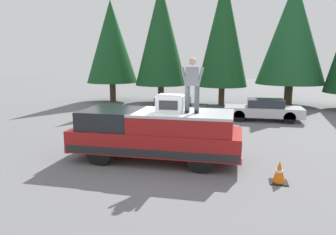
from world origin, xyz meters
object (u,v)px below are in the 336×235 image
object	(u,v)px
compressor_unit	(170,103)
traffic_cone	(279,173)
person_on_truck_bed	(192,84)
pickup_truck	(156,134)
parked_car_black	(172,107)
parked_car_silver	(264,110)

from	to	relation	value
compressor_unit	traffic_cone	size ratio (longest dim) A/B	1.35
compressor_unit	person_on_truck_bed	world-z (taller)	person_on_truck_bed
pickup_truck	parked_car_black	bearing A→B (deg)	8.00
pickup_truck	person_on_truck_bed	size ratio (longest dim) A/B	3.28
pickup_truck	parked_car_silver	xyz separation A→B (m)	(7.91, -3.98, -0.29)
parked_car_silver	traffic_cone	xyz separation A→B (m)	(-9.12, 0.24, -0.29)
parked_car_silver	person_on_truck_bed	bearing A→B (deg)	160.82
pickup_truck	parked_car_silver	size ratio (longest dim) A/B	1.35
traffic_cone	compressor_unit	bearing A→B (deg)	71.29
parked_car_black	traffic_cone	bearing A→B (deg)	-151.39
traffic_cone	parked_car_silver	bearing A→B (deg)	-1.48
pickup_truck	person_on_truck_bed	distance (m)	2.06
compressor_unit	parked_car_silver	bearing A→B (deg)	-23.44
pickup_truck	parked_car_black	size ratio (longest dim) A/B	1.35
traffic_cone	pickup_truck	bearing A→B (deg)	72.14
compressor_unit	parked_car_black	bearing A→B (deg)	11.53
pickup_truck	parked_car_silver	world-z (taller)	pickup_truck
pickup_truck	compressor_unit	distance (m)	1.17
parked_car_silver	compressor_unit	bearing A→B (deg)	156.56
parked_car_black	traffic_cone	size ratio (longest dim) A/B	6.61
pickup_truck	traffic_cone	size ratio (longest dim) A/B	8.94
person_on_truck_bed	parked_car_silver	size ratio (longest dim) A/B	0.41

